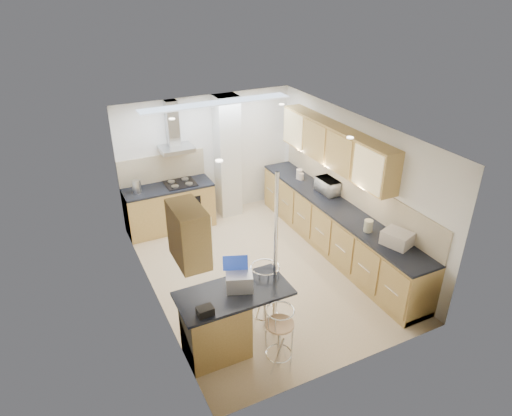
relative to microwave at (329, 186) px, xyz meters
name	(u,v)px	position (x,y,z in m)	size (l,w,h in m)	color
ground	(261,270)	(-1.66, -0.50, -1.06)	(4.80, 4.80, 0.00)	#D1B98B
room_shell	(269,177)	(-1.34, -0.13, 0.49)	(3.64, 4.84, 2.51)	white
right_counter	(335,228)	(-0.16, -0.50, -0.59)	(0.63, 4.40, 0.92)	#AB8744
back_counter	(170,207)	(-2.61, 1.60, -0.59)	(1.70, 0.63, 0.92)	#AB8744
peninsula	(235,320)	(-2.79, -1.95, -0.58)	(1.47, 0.72, 0.94)	#AB8744
microwave	(329,186)	(0.00, 0.00, 0.00)	(0.49, 0.33, 0.27)	white
laptop	(239,281)	(-2.69, -1.92, 0.00)	(0.34, 0.25, 0.23)	#A6A7AE
bag	(205,311)	(-3.26, -2.20, -0.06)	(0.19, 0.14, 0.11)	black
bar_stool_near	(279,338)	(-2.41, -2.51, -0.59)	(0.38, 0.38, 0.94)	tan
bar_stool_end	(265,296)	(-2.22, -1.74, -0.53)	(0.43, 0.43, 1.04)	tan
jar_a	(299,174)	(-0.16, 0.79, -0.04)	(0.12, 0.12, 0.20)	beige
jar_b	(301,176)	(-0.16, 0.74, -0.07)	(0.11, 0.11, 0.14)	beige
jar_c	(368,226)	(-0.25, -1.45, -0.04)	(0.14, 0.14, 0.19)	#B9B594
jar_d	(386,237)	(-0.18, -1.81, -0.07)	(0.10, 0.10, 0.14)	white
bread_bin	(397,238)	(-0.11, -1.96, -0.03)	(0.33, 0.41, 0.22)	beige
kettle	(137,186)	(-3.19, 1.58, -0.01)	(0.16, 0.16, 0.25)	#ABAEB0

